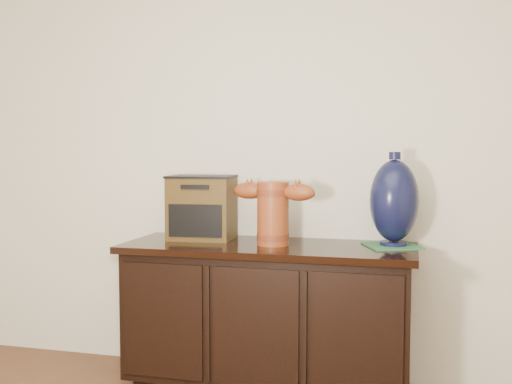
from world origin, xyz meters
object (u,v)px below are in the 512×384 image
(sideboard, at_px, (268,316))
(terracotta_vessel, at_px, (273,210))
(tv_radio, at_px, (202,207))
(spray_can, at_px, (224,223))
(lamp_base, at_px, (394,201))

(sideboard, bearing_deg, terracotta_vessel, -24.48)
(sideboard, distance_m, tv_radio, 0.67)
(terracotta_vessel, xyz_separation_m, spray_can, (-0.31, 0.16, -0.10))
(terracotta_vessel, relative_size, lamp_base, 0.98)
(lamp_base, bearing_deg, sideboard, -172.03)
(tv_radio, xyz_separation_m, lamp_base, (1.00, -0.01, 0.06))
(tv_radio, relative_size, spray_can, 2.18)
(terracotta_vessel, height_order, spray_can, terracotta_vessel)
(sideboard, relative_size, tv_radio, 4.09)
(terracotta_vessel, xyz_separation_m, lamp_base, (0.58, 0.10, 0.05))
(spray_can, bearing_deg, lamp_base, -3.90)
(terracotta_vessel, relative_size, spray_can, 2.73)
(terracotta_vessel, bearing_deg, lamp_base, 21.21)
(terracotta_vessel, height_order, lamp_base, lamp_base)
(tv_radio, distance_m, spray_can, 0.15)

